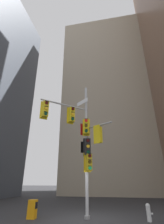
# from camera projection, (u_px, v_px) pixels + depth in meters

# --- Properties ---
(ground) EXTENTS (120.00, 120.00, 0.00)m
(ground) POSITION_uv_depth(u_px,v_px,m) (87.00, 219.00, 9.10)
(ground) COLOR #2D2D30
(building_mid_block) EXTENTS (14.89, 14.89, 31.56)m
(building_mid_block) POSITION_uv_depth(u_px,v_px,m) (108.00, 107.00, 33.59)
(building_mid_block) COLOR tan
(building_mid_block) RESTS_ON ground
(signal_pole_assembly) EXTENTS (4.25, 2.60, 8.33)m
(signal_pole_assembly) POSITION_uv_depth(u_px,v_px,m) (81.00, 135.00, 10.47)
(signal_pole_assembly) COLOR #B2B2B5
(signal_pole_assembly) RESTS_ON ground
(fire_hydrant) EXTENTS (0.33, 0.23, 0.85)m
(fire_hydrant) POSITION_uv_depth(u_px,v_px,m) (149.00, 212.00, 8.68)
(fire_hydrant) COLOR silver
(fire_hydrant) RESTS_ON ground
(newspaper_box) EXTENTS (0.45, 0.36, 0.96)m
(newspaper_box) POSITION_uv_depth(u_px,v_px,m) (32.00, 209.00, 9.31)
(newspaper_box) COLOR orange
(newspaper_box) RESTS_ON ground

